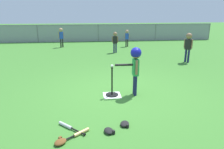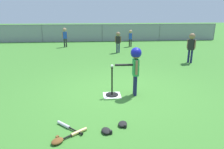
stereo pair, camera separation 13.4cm
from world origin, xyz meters
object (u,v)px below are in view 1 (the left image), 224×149
object	(u,v)px
fielder_deep_center	(127,36)
fielder_near_left	(188,44)
baseball_on_tee	(112,66)
glove_by_plate	(60,142)
spare_bat_silver	(68,127)
glove_tossed_aside	(125,124)
spare_bat_wood	(78,134)
batting_tee	(112,91)
glove_near_bats	(109,131)
fielder_near_right	(115,39)
fielder_deep_left	(61,35)
batter_child	(135,62)

from	to	relation	value
fielder_deep_center	fielder_near_left	bearing A→B (deg)	-67.21
baseball_on_tee	glove_by_plate	world-z (taller)	baseball_on_tee
spare_bat_silver	glove_tossed_aside	world-z (taller)	glove_tossed_aside
spare_bat_wood	glove_tossed_aside	world-z (taller)	glove_tossed_aside
fielder_near_left	glove_by_plate	bearing A→B (deg)	-131.73
batting_tee	glove_by_plate	xyz separation A→B (m)	(-1.07, -1.93, -0.09)
spare_bat_silver	glove_by_plate	bearing A→B (deg)	-100.41
batting_tee	spare_bat_silver	xyz separation A→B (m)	(-0.98, -1.46, -0.09)
spare_bat_wood	glove_near_bats	world-z (taller)	glove_near_bats
fielder_near_right	glove_by_plate	world-z (taller)	fielder_near_right
fielder_deep_left	glove_tossed_aside	xyz separation A→B (m)	(2.09, -9.00, -0.67)
fielder_deep_center	spare_bat_wood	distance (m)	9.39
batter_child	glove_by_plate	world-z (taller)	batter_child
glove_tossed_aside	spare_bat_silver	bearing A→B (deg)	178.13
fielder_near_right	fielder_deep_center	size ratio (longest dim) A/B	1.07
fielder_deep_left	fielder_near_right	bearing A→B (deg)	-34.51
batter_child	fielder_near_left	world-z (taller)	batter_child
spare_bat_silver	spare_bat_wood	xyz separation A→B (m)	(0.19, -0.26, 0.00)
baseball_on_tee	fielder_deep_left	world-z (taller)	fielder_deep_left
glove_near_bats	baseball_on_tee	bearing A→B (deg)	81.45
fielder_near_right	glove_near_bats	world-z (taller)	fielder_near_right
glove_by_plate	glove_tossed_aside	size ratio (longest dim) A/B	1.04
batter_child	fielder_near_right	distance (m)	5.58
batting_tee	fielder_deep_center	world-z (taller)	fielder_deep_center
fielder_near_right	glove_by_plate	distance (m)	7.74
spare_bat_silver	fielder_deep_center	bearing A→B (deg)	72.75
fielder_deep_left	spare_bat_silver	bearing A→B (deg)	-83.34
glove_by_plate	fielder_deep_center	bearing A→B (deg)	73.09
batting_tee	spare_bat_wood	size ratio (longest dim) A/B	1.38
fielder_deep_center	glove_near_bats	size ratio (longest dim) A/B	3.98
fielder_deep_left	spare_bat_silver	distance (m)	9.05
batting_tee	spare_bat_wood	bearing A→B (deg)	-114.60
fielder_near_left	glove_tossed_aside	world-z (taller)	fielder_near_left
fielder_near_right	fielder_deep_center	bearing A→B (deg)	62.06
fielder_near_right	fielder_near_left	distance (m)	3.58
baseball_on_tee	glove_near_bats	world-z (taller)	baseball_on_tee
batter_child	fielder_deep_center	world-z (taller)	batter_child
glove_by_plate	glove_near_bats	size ratio (longest dim) A/B	1.11
fielder_deep_center	spare_bat_wood	bearing A→B (deg)	-105.64
fielder_near_left	spare_bat_wood	bearing A→B (deg)	-131.12
fielder_deep_center	glove_tossed_aside	bearing A→B (deg)	-100.77
spare_bat_silver	spare_bat_wood	bearing A→B (deg)	-53.12
fielder_deep_center	glove_near_bats	world-z (taller)	fielder_deep_center
batter_child	batting_tee	bearing A→B (deg)	177.92
fielder_deep_center	glove_by_plate	bearing A→B (deg)	-106.91
baseball_on_tee	fielder_deep_left	xyz separation A→B (m)	(-2.03, 7.50, -0.06)
fielder_near_right	spare_bat_silver	world-z (taller)	fielder_near_right
batter_child	fielder_deep_center	size ratio (longest dim) A/B	1.26
batter_child	fielder_deep_left	bearing A→B (deg)	109.10
fielder_near_left	glove_by_plate	xyz separation A→B (m)	(-4.55, -5.10, -0.73)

